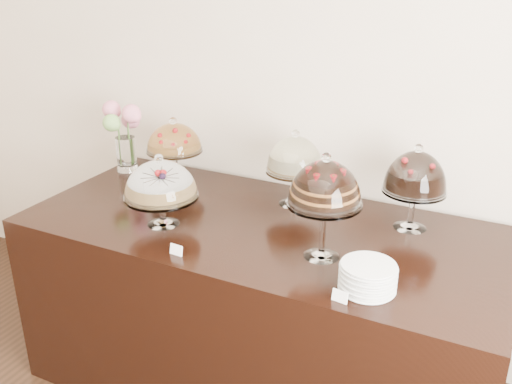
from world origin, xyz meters
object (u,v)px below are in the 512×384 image
at_px(display_counter, 261,307).
at_px(flower_vase, 123,130).
at_px(cake_stand_choco_layer, 325,187).
at_px(cake_stand_cheesecake, 295,158).
at_px(cake_stand_fruit_tart, 174,140).
at_px(cake_stand_sugar_sponge, 160,182).
at_px(plate_stack, 368,277).
at_px(cake_stand_dark_choco, 416,176).

bearing_deg(display_counter, flower_vase, 163.34).
height_order(cake_stand_choco_layer, cake_stand_cheesecake, cake_stand_choco_layer).
relative_size(cake_stand_fruit_tart, flower_vase, 0.91).
bearing_deg(flower_vase, cake_stand_cheesecake, -0.67).
relative_size(cake_stand_sugar_sponge, cake_stand_cheesecake, 0.89).
bearing_deg(cake_stand_fruit_tart, plate_stack, -25.79).
relative_size(cake_stand_sugar_sponge, plate_stack, 1.64).
bearing_deg(cake_stand_dark_choco, cake_stand_fruit_tart, 179.70).
xyz_separation_m(cake_stand_dark_choco, flower_vase, (-1.62, 0.02, -0.01)).
xyz_separation_m(display_counter, cake_stand_fruit_tart, (-0.65, 0.28, 0.68)).
bearing_deg(cake_stand_fruit_tart, cake_stand_choco_layer, -23.42).
distance_m(cake_stand_cheesecake, plate_stack, 0.84).
bearing_deg(cake_stand_cheesecake, flower_vase, 179.33).
bearing_deg(cake_stand_dark_choco, cake_stand_sugar_sponge, -155.41).
bearing_deg(plate_stack, flower_vase, 158.78).
bearing_deg(cake_stand_choco_layer, cake_stand_sugar_sponge, -177.01).
distance_m(cake_stand_choco_layer, flower_vase, 1.43).
bearing_deg(cake_stand_dark_choco, flower_vase, 179.14).
xyz_separation_m(flower_vase, plate_stack, (1.59, -0.62, -0.18)).
relative_size(cake_stand_sugar_sponge, cake_stand_choco_layer, 0.76).
xyz_separation_m(cake_stand_choco_layer, cake_stand_cheesecake, (-0.31, 0.44, -0.07)).
height_order(cake_stand_sugar_sponge, flower_vase, flower_vase).
xyz_separation_m(cake_stand_sugar_sponge, cake_stand_fruit_tart, (-0.25, 0.48, 0.03)).
height_order(cake_stand_dark_choco, cake_stand_fruit_tart, cake_stand_dark_choco).
xyz_separation_m(cake_stand_dark_choco, plate_stack, (-0.03, -0.59, -0.20)).
bearing_deg(plate_stack, cake_stand_sugar_sponge, 172.78).
bearing_deg(cake_stand_dark_choco, plate_stack, -92.50).
height_order(cake_stand_sugar_sponge, cake_stand_choco_layer, cake_stand_choco_layer).
relative_size(flower_vase, plate_stack, 1.90).
relative_size(cake_stand_choco_layer, flower_vase, 1.14).
relative_size(cake_stand_dark_choco, flower_vase, 1.01).
bearing_deg(cake_stand_fruit_tart, flower_vase, 177.13).
height_order(cake_stand_dark_choco, plate_stack, cake_stand_dark_choco).
relative_size(display_counter, cake_stand_dark_choco, 5.55).
distance_m(display_counter, cake_stand_fruit_tart, 0.98).
distance_m(cake_stand_sugar_sponge, flower_vase, 0.77).
bearing_deg(plate_stack, cake_stand_fruit_tart, 154.21).
bearing_deg(cake_stand_cheesecake, cake_stand_sugar_sponge, -132.94).
bearing_deg(display_counter, cake_stand_choco_layer, -23.46).
height_order(cake_stand_choco_layer, cake_stand_fruit_tart, cake_stand_choco_layer).
relative_size(cake_stand_sugar_sponge, cake_stand_fruit_tart, 0.95).
relative_size(cake_stand_cheesecake, cake_stand_fruit_tart, 1.06).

